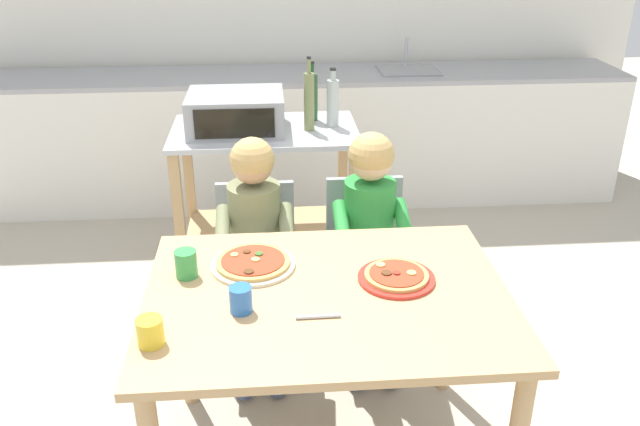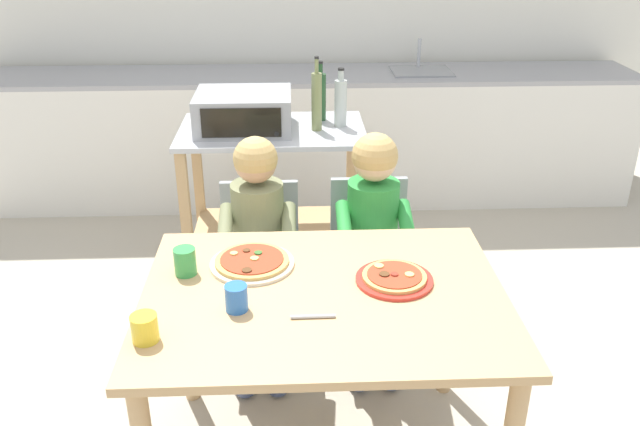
% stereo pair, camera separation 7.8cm
% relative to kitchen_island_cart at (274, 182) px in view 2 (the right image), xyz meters
% --- Properties ---
extents(ground_plane, '(11.57, 11.57, 0.00)m').
position_rel_kitchen_island_cart_xyz_m(ground_plane, '(0.20, -0.22, -0.59)').
color(ground_plane, '#B7AD99').
extents(kitchen_counter, '(4.48, 0.60, 1.09)m').
position_rel_kitchen_island_cart_xyz_m(kitchen_counter, '(0.20, 1.17, -0.14)').
color(kitchen_counter, silver).
rests_on(kitchen_counter, ground).
extents(kitchen_island_cart, '(0.95, 0.58, 0.88)m').
position_rel_kitchen_island_cart_xyz_m(kitchen_island_cart, '(0.00, 0.00, 0.00)').
color(kitchen_island_cart, '#B7BABF').
rests_on(kitchen_island_cart, ground).
extents(toaster_oven, '(0.48, 0.40, 0.19)m').
position_rel_kitchen_island_cart_xyz_m(toaster_oven, '(-0.14, -0.01, 0.39)').
color(toaster_oven, '#999BA0').
rests_on(toaster_oven, kitchen_island_cart).
extents(bottle_squat_spirits, '(0.06, 0.06, 0.30)m').
position_rel_kitchen_island_cart_xyz_m(bottle_squat_spirits, '(0.35, 0.02, 0.43)').
color(bottle_squat_spirits, '#ADB7B2').
rests_on(bottle_squat_spirits, kitchen_island_cart).
extents(bottle_tall_green_wine, '(0.05, 0.05, 0.37)m').
position_rel_kitchen_island_cart_xyz_m(bottle_tall_green_wine, '(0.23, -0.03, 0.45)').
color(bottle_tall_green_wine, olive).
rests_on(bottle_tall_green_wine, kitchen_island_cart).
extents(bottle_clear_vinegar, '(0.06, 0.06, 0.31)m').
position_rel_kitchen_island_cart_xyz_m(bottle_clear_vinegar, '(0.25, 0.14, 0.43)').
color(bottle_clear_vinegar, '#1E4723').
rests_on(bottle_clear_vinegar, kitchen_island_cart).
extents(dining_table, '(1.21, 0.91, 0.76)m').
position_rel_kitchen_island_cart_xyz_m(dining_table, '(0.20, -1.38, 0.06)').
color(dining_table, tan).
rests_on(dining_table, ground).
extents(dining_chair_left, '(0.36, 0.36, 0.81)m').
position_rel_kitchen_island_cart_xyz_m(dining_chair_left, '(-0.05, -0.65, -0.11)').
color(dining_chair_left, gray).
rests_on(dining_chair_left, ground).
extents(dining_chair_right, '(0.36, 0.36, 0.81)m').
position_rel_kitchen_island_cart_xyz_m(dining_chair_right, '(0.44, -0.64, -0.11)').
color(dining_chair_right, gray).
rests_on(dining_chair_right, ground).
extents(child_in_olive_shirt, '(0.32, 0.42, 1.06)m').
position_rel_kitchen_island_cart_xyz_m(child_in_olive_shirt, '(-0.05, -0.77, 0.09)').
color(child_in_olive_shirt, '#424C6B').
rests_on(child_in_olive_shirt, ground).
extents(child_in_green_shirt, '(0.32, 0.42, 1.06)m').
position_rel_kitchen_island_cart_xyz_m(child_in_green_shirt, '(0.44, -0.75, 0.10)').
color(child_in_green_shirt, '#424C6B').
rests_on(child_in_green_shirt, ground).
extents(pizza_plate_cream, '(0.30, 0.30, 0.03)m').
position_rel_kitchen_island_cart_xyz_m(pizza_plate_cream, '(-0.05, -1.18, 0.18)').
color(pizza_plate_cream, beige).
rests_on(pizza_plate_cream, dining_table).
extents(pizza_plate_red_rimmed, '(0.26, 0.26, 0.03)m').
position_rel_kitchen_island_cart_xyz_m(pizza_plate_red_rimmed, '(0.44, -1.31, 0.18)').
color(pizza_plate_red_rimmed, red).
rests_on(pizza_plate_red_rimmed, dining_table).
extents(drinking_cup_green, '(0.08, 0.08, 0.10)m').
position_rel_kitchen_island_cart_xyz_m(drinking_cup_green, '(-0.27, -1.23, 0.22)').
color(drinking_cup_green, green).
rests_on(drinking_cup_green, dining_table).
extents(drinking_cup_yellow, '(0.08, 0.08, 0.08)m').
position_rel_kitchen_island_cart_xyz_m(drinking_cup_yellow, '(-0.34, -1.62, 0.21)').
color(drinking_cup_yellow, yellow).
rests_on(drinking_cup_yellow, dining_table).
extents(drinking_cup_blue, '(0.07, 0.07, 0.09)m').
position_rel_kitchen_island_cart_xyz_m(drinking_cup_blue, '(-0.08, -1.46, 0.21)').
color(drinking_cup_blue, blue).
rests_on(drinking_cup_blue, dining_table).
extents(serving_spoon, '(0.14, 0.01, 0.01)m').
position_rel_kitchen_island_cart_xyz_m(serving_spoon, '(0.16, -1.52, 0.18)').
color(serving_spoon, '#B7BABF').
rests_on(serving_spoon, dining_table).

